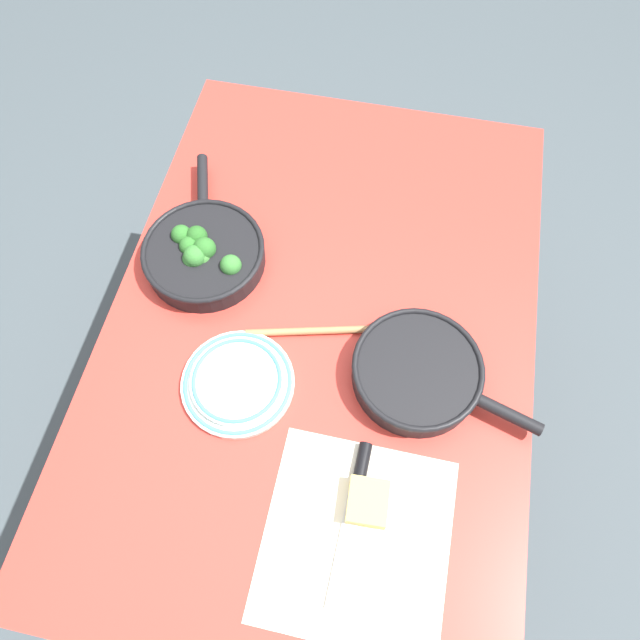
# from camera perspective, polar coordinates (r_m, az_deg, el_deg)

# --- Properties ---
(ground_plane) EXTENTS (14.00, 14.00, 0.00)m
(ground_plane) POSITION_cam_1_polar(r_m,az_deg,el_deg) (1.87, 0.00, -10.74)
(ground_plane) COLOR #424C51
(dining_table_red) EXTENTS (1.28, 0.87, 0.76)m
(dining_table_red) POSITION_cam_1_polar(r_m,az_deg,el_deg) (1.24, 0.00, -2.14)
(dining_table_red) COLOR red
(dining_table_red) RESTS_ON ground_plane
(skillet_broccoli) EXTENTS (0.38, 0.26, 0.08)m
(skillet_broccoli) POSITION_cam_1_polar(r_m,az_deg,el_deg) (1.24, -11.58, 6.64)
(skillet_broccoli) COLOR black
(skillet_broccoli) RESTS_ON dining_table_red
(skillet_eggs) EXTENTS (0.25, 0.36, 0.06)m
(skillet_eggs) POSITION_cam_1_polar(r_m,az_deg,el_deg) (1.11, 9.76, -5.16)
(skillet_eggs) COLOR black
(skillet_eggs) RESTS_ON dining_table_red
(wooden_spoon) EXTENTS (0.11, 0.36, 0.02)m
(wooden_spoon) POSITION_cam_1_polar(r_m,az_deg,el_deg) (1.15, 3.89, -0.94)
(wooden_spoon) COLOR #A87A4C
(wooden_spoon) RESTS_ON dining_table_red
(parchment_sheet) EXTENTS (0.33, 0.32, 0.00)m
(parchment_sheet) POSITION_cam_1_polar(r_m,az_deg,el_deg) (1.05, 3.66, -21.00)
(parchment_sheet) COLOR silver
(parchment_sheet) RESTS_ON dining_table_red
(grater_knife) EXTENTS (0.28, 0.03, 0.02)m
(grater_knife) POSITION_cam_1_polar(r_m,az_deg,el_deg) (1.05, 3.54, -17.35)
(grater_knife) COLOR silver
(grater_knife) RESTS_ON dining_table_red
(cheese_block) EXTENTS (0.08, 0.07, 0.04)m
(cheese_block) POSITION_cam_1_polar(r_m,az_deg,el_deg) (1.04, 4.79, -17.68)
(cheese_block) COLOR #E0C15B
(cheese_block) RESTS_ON dining_table_red
(dinner_plate_stack) EXTENTS (0.22, 0.22, 0.03)m
(dinner_plate_stack) POSITION_cam_1_polar(r_m,az_deg,el_deg) (1.11, -8.25, -6.13)
(dinner_plate_stack) COLOR silver
(dinner_plate_stack) RESTS_ON dining_table_red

